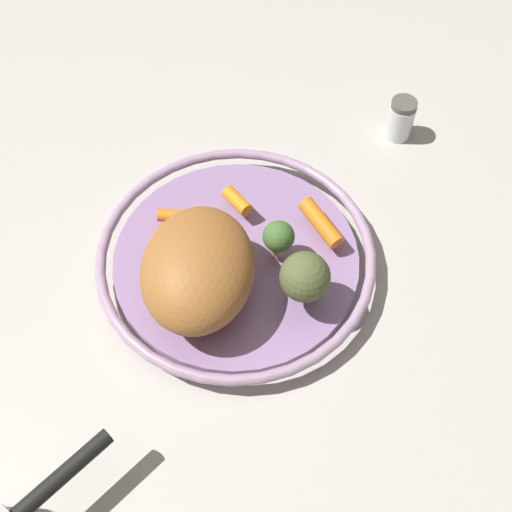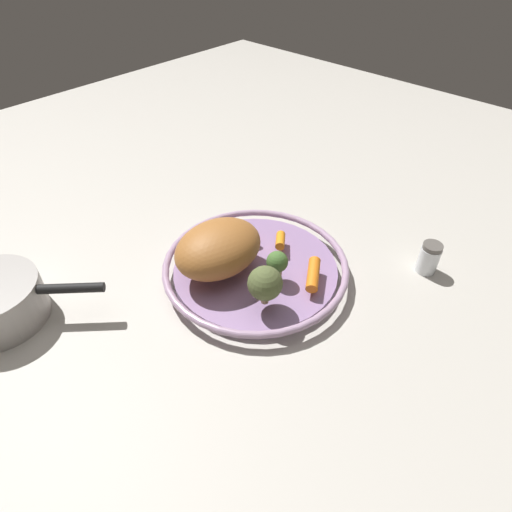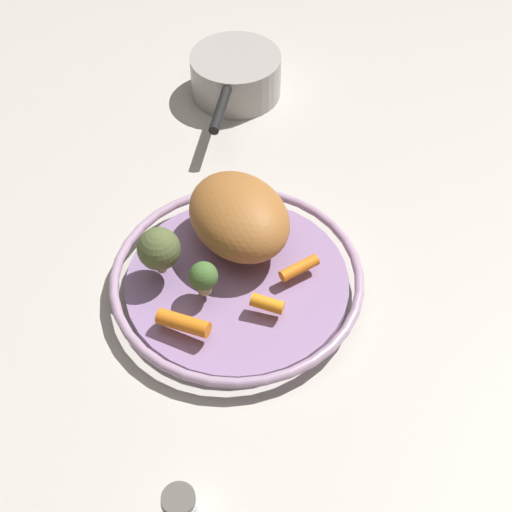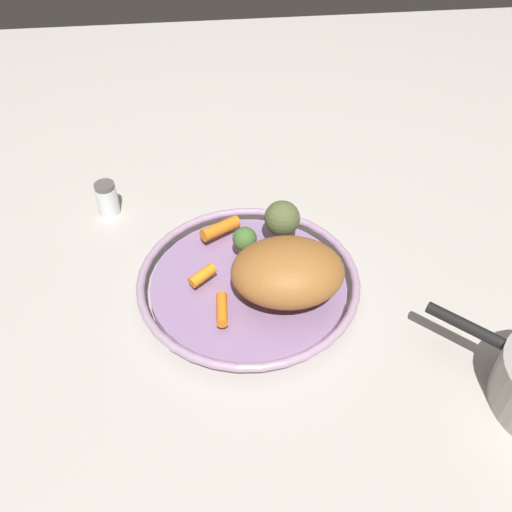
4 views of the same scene
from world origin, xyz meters
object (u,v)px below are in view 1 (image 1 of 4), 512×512
Objects in this scene: serving_bowl at (236,258)px; salt_shaker at (401,119)px; roast_chicken_piece at (198,269)px; baby_carrot_near_rim at (321,223)px; broccoli_floret_large at (279,236)px; baby_carrot_right at (181,217)px; broccoli_floret_mid at (305,277)px; baby_carrot_center at (240,201)px.

serving_bowl is 5.44× the size of salt_shaker.
roast_chicken_piece is 2.37× the size of baby_carrot_near_rim.
salt_shaker is at bearing -37.59° from broccoli_floret_large.
serving_bowl is at bearing -122.87° from baby_carrot_right.
salt_shaker is at bearing -26.77° from broccoli_floret_mid.
baby_carrot_center is 0.76× the size of baby_carrot_right.
baby_carrot_near_rim is 1.23× the size of baby_carrot_right.
salt_shaker is (0.16, -0.22, -0.01)m from baby_carrot_center.
baby_carrot_center is at bearing -71.39° from baby_carrot_right.
baby_carrot_right is at bearing 17.02° from roast_chicken_piece.
roast_chicken_piece is 0.13m from baby_carrot_center.
broccoli_floret_large is (0.05, -0.09, -0.01)m from roast_chicken_piece.
baby_carrot_center is at bearing 125.70° from salt_shaker.
roast_chicken_piece reaches higher than broccoli_floret_large.
roast_chicken_piece is 2.92× the size of baby_carrot_right.
roast_chicken_piece reaches higher than baby_carrot_near_rim.
baby_carrot_right is 0.78× the size of broccoli_floret_mid.
baby_carrot_right is 1.13× the size of broccoli_floret_large.
baby_carrot_center is 0.62× the size of baby_carrot_near_rim.
salt_shaker is (0.22, -0.17, -0.03)m from broccoli_floret_large.
salt_shaker reaches higher than serving_bowl.
baby_carrot_center is at bearing 29.83° from broccoli_floret_mid.
roast_chicken_piece is 0.12m from broccoli_floret_mid.
broccoli_floret_mid is (-0.11, -0.15, 0.03)m from baby_carrot_right.
baby_carrot_center is 0.86× the size of broccoli_floret_large.
roast_chicken_piece is 0.17m from baby_carrot_near_rim.
broccoli_floret_mid reaches higher than baby_carrot_center.
broccoli_floret_mid is 1.44× the size of broccoli_floret_large.
baby_carrot_near_rim is 0.23m from salt_shaker.
baby_carrot_center is 0.15m from broccoli_floret_mid.
salt_shaker reaches higher than baby_carrot_right.
broccoli_floret_mid is at bearing -128.51° from serving_bowl.
serving_bowl is 0.11m from broccoli_floret_mid.
roast_chicken_piece is 2.61× the size of salt_shaker.
baby_carrot_near_rim is 0.10m from broccoli_floret_mid.
baby_carrot_near_rim is (0.09, -0.14, -0.03)m from roast_chicken_piece.
roast_chicken_piece is at bearing 85.14° from broccoli_floret_mid.
baby_carrot_center is (0.07, -0.00, 0.02)m from serving_bowl.
baby_carrot_near_rim is at bearing -57.88° from broccoli_floret_large.
broccoli_floret_mid is (-0.10, 0.02, 0.03)m from baby_carrot_near_rim.
broccoli_floret_mid is at bearing -125.96° from baby_carrot_right.
serving_bowl is at bearing -37.07° from roast_chicken_piece.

